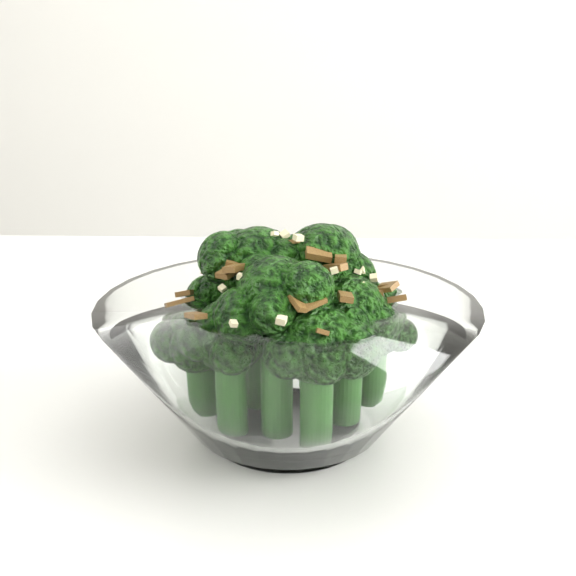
# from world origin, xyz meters

# --- Properties ---
(table) EXTENTS (1.35, 1.05, 0.75)m
(table) POSITION_xyz_m (0.10, 0.08, 0.68)
(table) COLOR white
(table) RESTS_ON ground
(broccoli_dish) EXTENTS (0.22, 0.22, 0.13)m
(broccoli_dish) POSITION_xyz_m (-0.03, -0.02, 0.80)
(broccoli_dish) COLOR white
(broccoli_dish) RESTS_ON table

